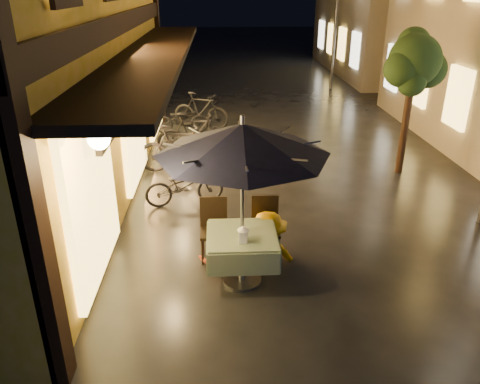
{
  "coord_description": "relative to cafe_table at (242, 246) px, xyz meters",
  "views": [
    {
      "loc": [
        -1.74,
        -5.31,
        3.94
      ],
      "look_at": [
        -1.43,
        0.96,
        1.15
      ],
      "focal_mm": 35.0,
      "sensor_mm": 36.0,
      "label": 1
    }
  ],
  "objects": [
    {
      "name": "ground",
      "position": [
        1.43,
        -0.36,
        -0.59
      ],
      "size": [
        90.0,
        90.0,
        0.0
      ],
      "primitive_type": "plane",
      "color": "black",
      "rests_on": "ground"
    },
    {
      "name": "street_tree",
      "position": [
        3.84,
        4.15,
        1.83
      ],
      "size": [
        1.43,
        1.2,
        3.15
      ],
      "color": "black",
      "rests_on": "ground"
    },
    {
      "name": "streetlamp_far",
      "position": [
        4.43,
        13.64,
        2.33
      ],
      "size": [
        0.36,
        0.36,
        4.23
      ],
      "color": "#59595E",
      "rests_on": "ground"
    },
    {
      "name": "cafe_table",
      "position": [
        0.0,
        0.0,
        0.0
      ],
      "size": [
        0.99,
        0.99,
        0.78
      ],
      "color": "#59595E",
      "rests_on": "ground"
    },
    {
      "name": "patio_umbrella",
      "position": [
        -0.0,
        -0.0,
        1.56
      ],
      "size": [
        2.3,
        2.3,
        2.46
      ],
      "color": "#59595E",
      "rests_on": "ground"
    },
    {
      "name": "cafe_chair_left",
      "position": [
        -0.4,
        0.74,
        -0.05
      ],
      "size": [
        0.42,
        0.42,
        0.97
      ],
      "color": "black",
      "rests_on": "ground"
    },
    {
      "name": "cafe_chair_right",
      "position": [
        0.4,
        0.74,
        -0.05
      ],
      "size": [
        0.42,
        0.42,
        0.97
      ],
      "color": "black",
      "rests_on": "ground"
    },
    {
      "name": "table_lantern",
      "position": [
        -0.0,
        -0.22,
        0.33
      ],
      "size": [
        0.16,
        0.16,
        0.25
      ],
      "color": "white",
      "rests_on": "cafe_table"
    },
    {
      "name": "person_orange",
      "position": [
        -0.32,
        0.53,
        0.09
      ],
      "size": [
        0.66,
        0.52,
        1.36
      ],
      "primitive_type": "imported",
      "rotation": [
        0.0,
        0.0,
        3.15
      ],
      "color": "#C23E24",
      "rests_on": "ground"
    },
    {
      "name": "person_yellow",
      "position": [
        0.42,
        0.54,
        0.21
      ],
      "size": [
        1.12,
        0.77,
        1.6
      ],
      "primitive_type": "imported",
      "rotation": [
        0.0,
        0.0,
        3.32
      ],
      "color": "#EF9F00",
      "rests_on": "ground"
    },
    {
      "name": "bicycle_0",
      "position": [
        -0.97,
        2.66,
        -0.19
      ],
      "size": [
        1.6,
        0.86,
        0.8
      ],
      "primitive_type": "imported",
      "rotation": [
        0.0,
        0.0,
        1.8
      ],
      "color": "black",
      "rests_on": "ground"
    },
    {
      "name": "bicycle_1",
      "position": [
        -1.2,
        4.45,
        -0.04
      ],
      "size": [
        1.84,
        0.57,
        1.1
      ],
      "primitive_type": "imported",
      "rotation": [
        0.0,
        0.0,
        1.6
      ],
      "color": "black",
      "rests_on": "ground"
    },
    {
      "name": "bicycle_2",
      "position": [
        -0.93,
        5.19,
        -0.17
      ],
      "size": [
        1.61,
        0.6,
        0.84
      ],
      "primitive_type": "imported",
      "rotation": [
        0.0,
        0.0,
        1.59
      ],
      "color": "black",
      "rests_on": "ground"
    },
    {
      "name": "bicycle_3",
      "position": [
        -0.9,
        5.49,
        -0.04
      ],
      "size": [
        1.84,
        0.54,
        1.1
      ],
      "primitive_type": "imported",
      "rotation": [
        0.0,
        0.0,
        1.58
      ],
      "color": "black",
      "rests_on": "ground"
    },
    {
      "name": "bicycle_4",
      "position": [
        -1.34,
        7.51,
        -0.19
      ],
      "size": [
        1.55,
        0.64,
        0.8
      ],
      "primitive_type": "imported",
      "rotation": [
        0.0,
        0.0,
        1.65
      ],
      "color": "black",
      "rests_on": "ground"
    },
    {
      "name": "bicycle_5",
      "position": [
        -0.79,
        8.01,
        -0.06
      ],
      "size": [
        1.82,
        1.15,
        1.06
      ],
      "primitive_type": "imported",
      "rotation": [
        0.0,
        0.0,
        1.17
      ],
      "color": "black",
      "rests_on": "ground"
    }
  ]
}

